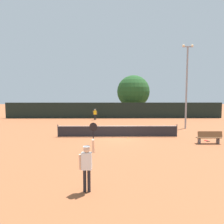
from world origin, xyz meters
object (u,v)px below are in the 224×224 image
object	(u,v)px
light_pole	(187,81)
parked_car_near	(94,110)
tennis_ball	(128,138)
large_tree	(133,92)
courtside_bench	(209,137)
parked_car_mid	(125,110)
parked_car_far	(167,110)
spare_racket	(206,141)
player_serving	(87,162)
player_receiving	(95,113)

from	to	relation	value
light_pole	parked_car_near	xyz separation A→B (m)	(-11.03, 15.58, -4.23)
tennis_ball	large_tree	world-z (taller)	large_tree
courtside_bench	parked_car_near	bearing A→B (deg)	114.50
parked_car_near	parked_car_mid	size ratio (longest dim) A/B	0.97
light_pole	large_tree	xyz separation A→B (m)	(-4.02, 14.20, -0.87)
parked_car_far	parked_car_near	bearing A→B (deg)	177.80
spare_racket	parked_car_mid	world-z (taller)	parked_car_mid
tennis_ball	parked_car_far	size ratio (longest dim) A/B	0.02
parked_car_far	large_tree	bearing A→B (deg)	-166.38
tennis_ball	light_pole	world-z (taller)	light_pole
spare_racket	parked_car_near	size ratio (longest dim) A/B	0.12
player_serving	parked_car_mid	distance (m)	29.99
player_receiving	light_pole	distance (m)	13.36
courtside_bench	spare_racket	bearing A→B (deg)	73.86
spare_racket	light_pole	distance (m)	7.76
tennis_ball	large_tree	bearing A→B (deg)	82.26
player_receiving	parked_car_near	bearing A→B (deg)	-84.58
tennis_ball	parked_car_near	bearing A→B (deg)	102.03
player_serving	courtside_bench	distance (m)	11.06
player_receiving	player_serving	bearing A→B (deg)	93.37
light_pole	parked_car_mid	size ratio (longest dim) A/B	2.04
courtside_bench	tennis_ball	bearing A→B (deg)	162.52
large_tree	parked_car_mid	bearing A→B (deg)	137.98
large_tree	spare_racket	bearing A→B (deg)	-80.12
player_receiving	courtside_bench	bearing A→B (deg)	123.32
player_serving	large_tree	distance (m)	29.07
tennis_ball	spare_racket	size ratio (longest dim) A/B	0.13
spare_racket	large_tree	distance (m)	20.83
parked_car_near	parked_car_mid	distance (m)	5.58
player_serving	light_pole	bearing A→B (deg)	57.85
large_tree	parked_car_far	size ratio (longest dim) A/B	1.59
light_pole	parked_car_mid	xyz separation A→B (m)	(-5.45, 15.49, -4.23)
tennis_ball	courtside_bench	world-z (taller)	courtside_bench
parked_car_far	player_serving	bearing A→B (deg)	-117.64
tennis_ball	player_receiving	bearing A→B (deg)	106.11
player_receiving	parked_car_far	bearing A→B (deg)	-144.65
parked_car_far	tennis_ball	bearing A→B (deg)	-120.22
spare_racket	large_tree	xyz separation A→B (m)	(-3.50, 20.12, 4.12)
tennis_ball	light_pole	distance (m)	9.70
large_tree	parked_car_mid	distance (m)	3.88
player_serving	large_tree	bearing A→B (deg)	80.13
player_serving	spare_racket	bearing A→B (deg)	44.68
courtside_bench	parked_car_mid	xyz separation A→B (m)	(-4.66, 22.36, 0.30)
tennis_ball	parked_car_near	xyz separation A→B (m)	(-4.39, 20.61, 0.74)
light_pole	large_tree	bearing A→B (deg)	105.81
parked_car_near	parked_car_far	size ratio (longest dim) A/B	0.96
parked_car_far	player_receiving	bearing A→B (deg)	-151.65
parked_car_near	light_pole	bearing A→B (deg)	-55.02
parked_car_near	courtside_bench	bearing A→B (deg)	-65.81
tennis_ball	courtside_bench	size ratio (longest dim) A/B	0.04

